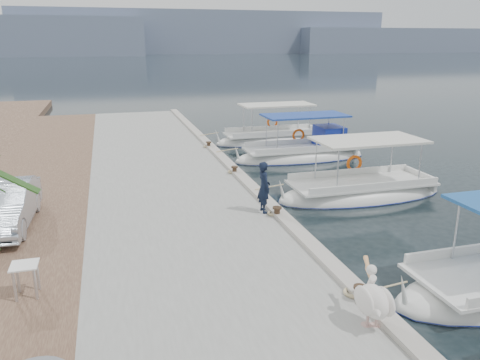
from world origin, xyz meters
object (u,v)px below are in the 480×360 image
fishing_caique_e (273,140)px  fishing_caique_d (302,155)px  fisherman (264,187)px  parked_car (5,206)px  pelican (374,299)px  fishing_caique_c (361,193)px

fishing_caique_e → fishing_caique_d: bearing=-88.9°
fishing_caique_e → fisherman: size_ratio=4.22×
parked_car → fisherman: bearing=-4.3°
pelican → fisherman: fisherman is taller
pelican → parked_car: bearing=136.3°
pelican → fishing_caique_d: bearing=71.8°
fishing_caique_e → fisherman: (-4.65, -12.04, 1.20)m
fishing_caique_d → pelican: size_ratio=4.88×
fishing_caique_d → fishing_caique_e: same height
fishing_caique_e → parked_car: size_ratio=1.75×
fishing_caique_d → pelican: (-4.71, -14.35, 0.87)m
fishing_caique_c → fisherman: bearing=-157.9°
fishing_caique_c → fisherman: size_ratio=4.07×
fishing_caique_c → parked_car: bearing=-175.3°
fishing_caique_c → fishing_caique_e: 10.21m
fishing_caique_c → parked_car: 12.21m
fishing_caique_e → pelican: bearing=-104.1°
fishing_caique_e → parked_car: bearing=-137.5°
fisherman → parked_car: fisherman is taller
fisherman → fishing_caique_d: bearing=-32.7°
fishing_caique_e → fisherman: fishing_caique_e is taller
fishing_caique_c → pelican: 9.46m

